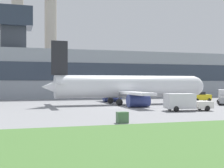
# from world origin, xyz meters

# --- Properties ---
(ground_plane) EXTENTS (400.00, 400.00, 0.00)m
(ground_plane) POSITION_xyz_m (0.00, 0.00, 0.00)
(ground_plane) COLOR gray
(terminal_building) EXTENTS (86.05, 12.25, 20.24)m
(terminal_building) POSITION_xyz_m (-0.89, 30.75, 5.84)
(terminal_building) COLOR #8C939E
(terminal_building) RESTS_ON ground_plane
(smokestack_left) EXTENTS (3.92, 3.92, 31.59)m
(smokestack_left) POSITION_xyz_m (-13.66, 52.20, 15.95)
(smokestack_left) COLOR #B2A899
(smokestack_left) RESTS_ON ground_plane
(smokestack_right) EXTENTS (4.14, 4.14, 31.73)m
(smokestack_right) POSITION_xyz_m (-4.04, 52.78, 16.03)
(smokestack_right) COLOR #B2A899
(smokestack_right) RESTS_ON ground_plane
(airplane) EXTENTS (27.94, 22.38, 10.03)m
(airplane) POSITION_xyz_m (3.42, 5.52, 2.82)
(airplane) COLOR white
(airplane) RESTS_ON ground_plane
(pushback_tug) EXTENTS (3.65, 2.55, 1.83)m
(pushback_tug) POSITION_xyz_m (19.40, 8.50, 0.82)
(pushback_tug) COLOR yellow
(pushback_tug) RESTS_ON ground_plane
(fuel_truck) EXTENTS (6.10, 3.21, 2.19)m
(fuel_truck) POSITION_xyz_m (6.50, -7.78, 1.09)
(fuel_truck) COLOR white
(fuel_truck) RESTS_ON ground_plane
(utility_cabinet) EXTENTS (0.99, 0.68, 0.99)m
(utility_cabinet) POSITION_xyz_m (-4.92, -16.74, 0.49)
(utility_cabinet) COLOR #4C724C
(utility_cabinet) RESTS_ON ground_plane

